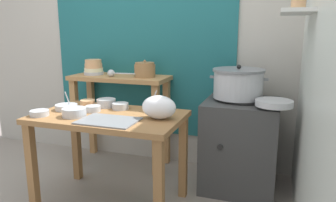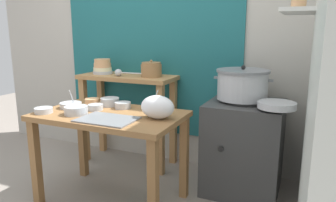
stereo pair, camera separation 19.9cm
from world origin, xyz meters
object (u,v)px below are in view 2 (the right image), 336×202
Objects in this scene: clay_pot at (151,70)px; prep_bowl_0 at (71,105)px; prep_table at (110,127)px; prep_bowl_5 at (155,107)px; bowl_stack_enamel at (103,67)px; prep_bowl_7 at (44,110)px; steamer_pot at (242,84)px; wide_pan at (277,105)px; prep_bowl_6 at (110,101)px; plastic_bag at (157,107)px; prep_bowl_3 at (96,107)px; prep_bowl_1 at (123,105)px; stove_block at (244,146)px; serving_tray at (107,119)px; prep_bowl_2 at (76,110)px; ladle at (120,73)px; prep_bowl_4 at (92,101)px; back_shelf_table at (128,97)px.

prep_bowl_0 is (-0.37, -0.72, -0.22)m from clay_pot.
prep_bowl_5 is at bearing 34.70° from prep_table.
bowl_stack_enamel is at bearing 147.59° from prep_bowl_5.
prep_bowl_7 is (0.10, -0.93, -0.23)m from bowl_stack_enamel.
prep_table is 6.37× the size of prep_bowl_0.
steamer_pot reaches higher than wide_pan.
prep_bowl_6 is at bearing 123.24° from prep_table.
plastic_bag is 0.56m from prep_bowl_3.
prep_bowl_5 reaches higher than prep_bowl_0.
clay_pot is 0.85m from plastic_bag.
clay_pot is 0.58m from prep_bowl_6.
prep_bowl_6 is (-0.42, 0.02, 0.00)m from prep_bowl_5.
prep_bowl_6 reaches higher than prep_bowl_1.
plastic_bag is 0.90× the size of wide_pan.
prep_bowl_1 is 1.10× the size of prep_bowl_3.
prep_bowl_1 is at bearing 156.89° from plastic_bag.
prep_bowl_6 is at bearing -159.47° from stove_block.
serving_tray is (-0.78, -0.79, -0.18)m from steamer_pot.
prep_bowl_2 is (-1.08, -0.75, -0.15)m from steamer_pot.
prep_bowl_7 is (-0.25, -0.07, -0.01)m from prep_bowl_2.
wide_pan is (1.73, -0.32, -0.17)m from bowl_stack_enamel.
prep_bowl_6 is (0.17, -0.43, -0.18)m from ladle.
prep_bowl_4 is at bearing -165.66° from prep_bowl_6.
prep_bowl_3 is 0.38m from prep_bowl_7.
ladle is at bearing 104.19° from prep_bowl_3.
plastic_bag reaches higher than prep_bowl_0.
ladle reaches higher than prep_bowl_0.
prep_bowl_3 is 0.76× the size of prep_bowl_6.
prep_bowl_3 reaches higher than prep_table.
back_shelf_table reaches higher than prep_table.
clay_pot is 0.55m from bowl_stack_enamel.
bowl_stack_enamel is at bearing -179.46° from back_shelf_table.
prep_bowl_5 is (-0.59, -0.43, -0.15)m from steamer_pot.
prep_table is at bearing 31.93° from prep_bowl_2.
steamer_pot is at bearing -0.98° from ladle.
serving_tray is at bearing -151.60° from wide_pan.
clay_pot reaches higher than prep_bowl_4.
prep_bowl_1 is (0.40, 0.15, 0.00)m from prep_bowl_0.
ladle is (-1.18, 0.02, 0.03)m from steamer_pot.
clay_pot is 0.61m from prep_bowl_1.
prep_bowl_2 is at bearing -167.19° from plastic_bag.
prep_bowl_0 is 1.00× the size of prep_bowl_2.
prep_bowl_0 is at bearing 158.37° from serving_tray.
prep_bowl_1 reaches higher than serving_tray.
prep_bowl_0 is 0.23m from prep_bowl_3.
ladle is (-0.03, -0.09, 0.26)m from back_shelf_table.
stove_block is 5.75× the size of prep_bowl_7.
prep_bowl_0 is 1.45× the size of prep_bowl_4.
stove_block is at bearing 28.11° from prep_bowl_3.
prep_bowl_6 is at bearing 78.53° from prep_bowl_2.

